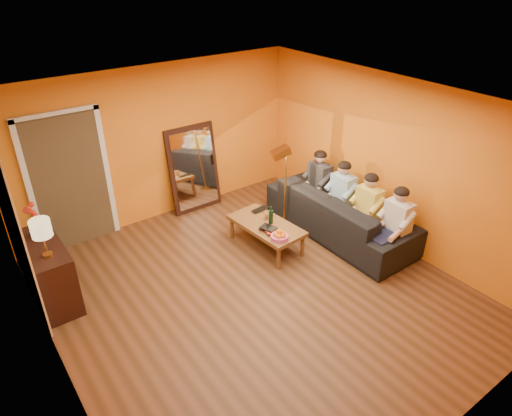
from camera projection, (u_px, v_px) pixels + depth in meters
room_shell at (240, 200)px, 5.86m from camera, size 5.00×5.50×2.60m
white_accent at (8, 214)px, 5.55m from camera, size 0.02×1.90×2.58m
doorway_recess at (68, 180)px, 6.94m from camera, size 1.06×0.30×2.10m
door_jamb_left at (30, 193)px, 6.56m from camera, size 0.08×0.06×2.20m
door_jamb_right at (107, 173)px, 7.15m from camera, size 0.08×0.06×2.20m
door_header at (55, 114)px, 6.33m from camera, size 1.22×0.06×0.08m
mirror_frame at (194, 169)px, 8.00m from camera, size 0.92×0.27×1.51m
mirror_glass at (195, 169)px, 7.97m from camera, size 0.78×0.21×1.35m
sideboard at (49, 272)px, 5.97m from camera, size 0.44×1.18×0.85m
table_lamp at (44, 239)px, 5.42m from camera, size 0.24×0.24×0.51m
sofa at (340, 213)px, 7.40m from camera, size 2.60×1.02×0.76m
coffee_table at (266, 235)px, 7.14m from camera, size 0.72×1.27×0.42m
floor_lamp at (285, 188)px, 7.42m from camera, size 0.36×0.32×1.44m
dog at (371, 236)px, 6.86m from camera, size 0.46×0.65×0.71m
person_far_left at (397, 224)px, 6.65m from camera, size 0.70×0.44×1.22m
person_mid_left at (368, 209)px, 7.04m from camera, size 0.70×0.44×1.22m
person_mid_right at (342, 196)px, 7.42m from camera, size 0.70×0.44×1.22m
person_far_right at (319, 184)px, 7.81m from camera, size 0.70×0.44×1.22m
fruit_bowl at (280, 234)px, 6.62m from camera, size 0.26×0.26×0.16m
wine_bottle at (271, 215)px, 6.95m from camera, size 0.07×0.07×0.31m
tumbler at (268, 216)px, 7.15m from camera, size 0.12×0.12×0.10m
laptop at (262, 211)px, 7.36m from camera, size 0.32×0.23×0.02m
book_lower at (265, 232)px, 6.79m from camera, size 0.24×0.29×0.02m
book_mid at (265, 231)px, 6.79m from camera, size 0.24×0.29×0.02m
book_upper at (265, 230)px, 6.76m from camera, size 0.24×0.27×0.02m
vase at (35, 230)px, 5.89m from camera, size 0.19×0.19×0.20m
flowers at (30, 211)px, 5.75m from camera, size 0.17×0.17×0.51m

